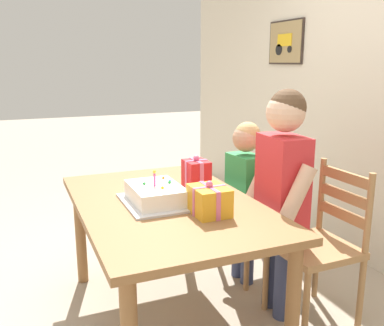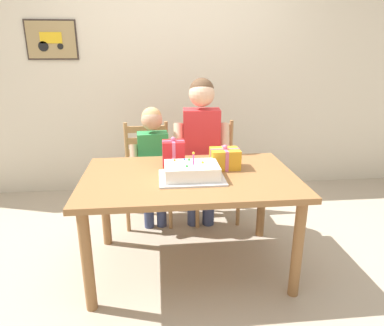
{
  "view_description": "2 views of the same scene",
  "coord_description": "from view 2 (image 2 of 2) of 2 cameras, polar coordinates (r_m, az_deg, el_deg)",
  "views": [
    {
      "loc": [
        2.13,
        -0.74,
        1.49
      ],
      "look_at": [
        -0.02,
        0.16,
        0.93
      ],
      "focal_mm": 39.98,
      "sensor_mm": 36.0,
      "label": 1
    },
    {
      "loc": [
        -0.21,
        -2.23,
        1.57
      ],
      "look_at": [
        0.02,
        0.04,
        0.81
      ],
      "focal_mm": 32.15,
      "sensor_mm": 36.0,
      "label": 2
    }
  ],
  "objects": [
    {
      "name": "ground_plane",
      "position": [
        2.74,
        -0.4,
        -16.62
      ],
      "size": [
        20.0,
        20.0,
        0.0
      ],
      "primitive_type": "plane",
      "color": "tan"
    },
    {
      "name": "child_older",
      "position": [
        2.99,
        1.57,
        3.86
      ],
      "size": [
        0.5,
        0.29,
        1.35
      ],
      "color": "#38426B",
      "rests_on": "ground"
    },
    {
      "name": "chair_left",
      "position": [
        3.25,
        -7.36,
        -1.61
      ],
      "size": [
        0.43,
        0.43,
        0.92
      ],
      "color": "#A87A4C",
      "rests_on": "ground"
    },
    {
      "name": "back_wall",
      "position": [
        3.9,
        -2.89,
        14.39
      ],
      "size": [
        6.4,
        0.11,
        2.6
      ],
      "color": "beige",
      "rests_on": "ground"
    },
    {
      "name": "dining_table",
      "position": [
        2.43,
        -0.43,
        -4.08
      ],
      "size": [
        1.48,
        0.94,
        0.73
      ],
      "color": "olive",
      "rests_on": "ground"
    },
    {
      "name": "gift_box_beside_cake",
      "position": [
        2.57,
        -3.09,
        1.62
      ],
      "size": [
        0.17,
        0.14,
        0.23
      ],
      "color": "red",
      "rests_on": "dining_table"
    },
    {
      "name": "gift_box_red_large",
      "position": [
        2.53,
        5.46,
        0.76
      ],
      "size": [
        0.22,
        0.17,
        0.18
      ],
      "color": "gold",
      "rests_on": "dining_table"
    },
    {
      "name": "chair_right",
      "position": [
        3.29,
        3.68,
        -1.24
      ],
      "size": [
        0.43,
        0.43,
        0.92
      ],
      "color": "#A87A4C",
      "rests_on": "ground"
    },
    {
      "name": "birthday_cake",
      "position": [
        2.32,
        -0.07,
        -1.46
      ],
      "size": [
        0.44,
        0.34,
        0.19
      ],
      "color": "silver",
      "rests_on": "dining_table"
    },
    {
      "name": "child_younger",
      "position": [
        3.01,
        -6.46,
        0.96
      ],
      "size": [
        0.41,
        0.24,
        1.11
      ],
      "color": "#38426B",
      "rests_on": "ground"
    }
  ]
}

